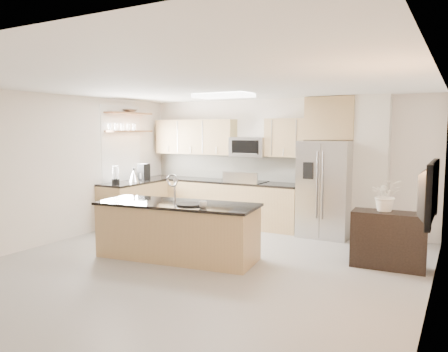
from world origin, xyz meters
The scene contains 26 objects.
floor centered at (0.00, 0.00, 0.00)m, with size 6.50×6.50×0.00m, color gray.
ceiling centered at (0.00, 0.00, 2.60)m, with size 6.00×6.50×0.02m, color white.
wall_back centered at (0.00, 3.25, 1.30)m, with size 6.00×0.02×2.60m, color silver.
wall_left centered at (-3.00, 0.00, 1.30)m, with size 0.02×6.50×2.60m, color silver.
wall_right centered at (3.00, 0.00, 1.30)m, with size 0.02×6.50×2.60m, color silver.
back_counter centered at (-1.23, 2.93, 0.47)m, with size 3.55×0.66×1.44m.
left_counter centered at (-2.67, 1.85, 0.46)m, with size 0.66×1.50×0.92m.
range centered at (-0.60, 2.92, 0.47)m, with size 0.76×0.64×1.14m.
upper_cabinets centered at (-1.30, 3.09, 1.83)m, with size 3.50×0.33×0.75m.
microwave centered at (-0.60, 3.04, 1.63)m, with size 0.76×0.40×0.40m.
refrigerator centered at (1.06, 2.87, 0.89)m, with size 0.92×0.78×1.78m.
partition_column centered at (1.82, 3.10, 1.30)m, with size 0.60×0.30×2.60m, color silver.
window centered at (-2.98, 1.85, 1.65)m, with size 0.04×1.15×1.65m.
shelf_lower centered at (-2.85, 1.95, 1.95)m, with size 0.30×1.20×0.04m, color brown.
shelf_upper centered at (-2.85, 1.95, 2.32)m, with size 0.30×1.20×0.04m, color brown.
ceiling_fixture centered at (-0.40, 1.60, 2.56)m, with size 1.00×0.50×0.06m, color white.
island centered at (-0.54, 0.38, 0.43)m, with size 2.59×1.23×1.29m.
credenza centered at (2.39, 1.45, 0.41)m, with size 1.01×0.43×0.81m, color black.
cup centered at (0.02, 0.23, 0.91)m, with size 0.12×0.12×0.09m, color white.
platter centered at (-0.26, 0.31, 0.88)m, with size 0.41×0.41×0.02m, color black.
blender centered at (-2.67, 1.34, 1.07)m, with size 0.15×0.15×0.36m.
kettle centered at (-2.62, 1.82, 1.05)m, with size 0.23×0.23×0.29m.
coffee_maker centered at (-2.69, 2.22, 1.08)m, with size 0.18×0.23×0.34m.
bowl centered at (-2.85, 2.00, 2.38)m, with size 0.35×0.35×0.09m, color #B2B2B4.
flower_vase centered at (2.33, 1.50, 1.16)m, with size 0.63×0.55×0.70m, color white.
television centered at (2.91, -0.20, 1.35)m, with size 1.08×0.14×0.62m, color black.
Camera 1 is at (3.29, -5.04, 1.97)m, focal length 35.00 mm.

